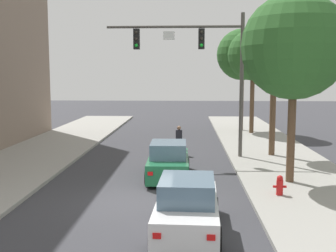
{
  "coord_description": "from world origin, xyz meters",
  "views": [
    {
      "loc": [
        1.77,
        -14.42,
        4.44
      ],
      "look_at": [
        0.84,
        5.89,
        2.0
      ],
      "focal_mm": 45.11,
      "sensor_mm": 36.0,
      "label": 1
    }
  ],
  "objects_px": {
    "car_lead_green": "(169,162)",
    "pedestrian_crossing_road": "(179,139)",
    "car_following_white": "(187,208)",
    "traffic_signal_mast": "(203,58)",
    "street_tree_farthest": "(242,55)",
    "street_tree_second": "(275,43)",
    "street_tree_third": "(253,55)",
    "fire_hydrant": "(280,185)",
    "street_tree_nearest": "(294,47)"
  },
  "relations": [
    {
      "from": "street_tree_farthest",
      "to": "fire_hydrant",
      "type": "bearing_deg",
      "value": -92.81
    },
    {
      "from": "pedestrian_crossing_road",
      "to": "street_tree_farthest",
      "type": "bearing_deg",
      "value": 64.72
    },
    {
      "from": "car_lead_green",
      "to": "pedestrian_crossing_road",
      "type": "relative_size",
      "value": 2.6
    },
    {
      "from": "car_lead_green",
      "to": "street_tree_third",
      "type": "bearing_deg",
      "value": 67.78
    },
    {
      "from": "car_following_white",
      "to": "street_tree_third",
      "type": "relative_size",
      "value": 0.56
    },
    {
      "from": "traffic_signal_mast",
      "to": "fire_hydrant",
      "type": "xyz_separation_m",
      "value": [
        2.56,
        -7.29,
        -4.86
      ]
    },
    {
      "from": "pedestrian_crossing_road",
      "to": "car_lead_green",
      "type": "bearing_deg",
      "value": -93.6
    },
    {
      "from": "street_tree_second",
      "to": "street_tree_third",
      "type": "height_order",
      "value": "street_tree_third"
    },
    {
      "from": "traffic_signal_mast",
      "to": "street_tree_second",
      "type": "xyz_separation_m",
      "value": [
        3.81,
        0.53,
        0.77
      ]
    },
    {
      "from": "traffic_signal_mast",
      "to": "car_following_white",
      "type": "distance_m",
      "value": 11.7
    },
    {
      "from": "pedestrian_crossing_road",
      "to": "fire_hydrant",
      "type": "relative_size",
      "value": 2.28
    },
    {
      "from": "fire_hydrant",
      "to": "street_tree_nearest",
      "type": "distance_m",
      "value": 5.48
    },
    {
      "from": "traffic_signal_mast",
      "to": "pedestrian_crossing_road",
      "type": "height_order",
      "value": "traffic_signal_mast"
    },
    {
      "from": "street_tree_nearest",
      "to": "street_tree_farthest",
      "type": "distance_m",
      "value": 16.36
    },
    {
      "from": "street_tree_nearest",
      "to": "street_tree_farthest",
      "type": "relative_size",
      "value": 0.95
    },
    {
      "from": "car_following_white",
      "to": "street_tree_second",
      "type": "xyz_separation_m",
      "value": [
        4.58,
        11.24,
        5.41
      ]
    },
    {
      "from": "car_lead_green",
      "to": "car_following_white",
      "type": "relative_size",
      "value": 0.99
    },
    {
      "from": "fire_hydrant",
      "to": "car_following_white",
      "type": "bearing_deg",
      "value": -134.32
    },
    {
      "from": "pedestrian_crossing_road",
      "to": "fire_hydrant",
      "type": "xyz_separation_m",
      "value": [
        3.81,
        -8.37,
        -0.41
      ]
    },
    {
      "from": "traffic_signal_mast",
      "to": "car_following_white",
      "type": "height_order",
      "value": "traffic_signal_mast"
    },
    {
      "from": "car_lead_green",
      "to": "car_following_white",
      "type": "xyz_separation_m",
      "value": [
        0.81,
        -6.35,
        0.0
      ]
    },
    {
      "from": "traffic_signal_mast",
      "to": "car_lead_green",
      "type": "distance_m",
      "value": 6.56
    },
    {
      "from": "car_lead_green",
      "to": "street_tree_third",
      "type": "relative_size",
      "value": 0.55
    },
    {
      "from": "street_tree_second",
      "to": "car_lead_green",
      "type": "bearing_deg",
      "value": -137.81
    },
    {
      "from": "car_following_white",
      "to": "street_tree_farthest",
      "type": "bearing_deg",
      "value": 78.97
    },
    {
      "from": "pedestrian_crossing_road",
      "to": "street_tree_third",
      "type": "relative_size",
      "value": 0.21
    },
    {
      "from": "car_lead_green",
      "to": "fire_hydrant",
      "type": "bearing_deg",
      "value": -35.26
    },
    {
      "from": "car_lead_green",
      "to": "street_tree_second",
      "type": "distance_m",
      "value": 9.07
    },
    {
      "from": "car_lead_green",
      "to": "car_following_white",
      "type": "height_order",
      "value": "same"
    },
    {
      "from": "pedestrian_crossing_road",
      "to": "street_tree_nearest",
      "type": "xyz_separation_m",
      "value": [
        4.64,
        -6.39,
        4.64
      ]
    },
    {
      "from": "street_tree_third",
      "to": "fire_hydrant",
      "type": "bearing_deg",
      "value": -95.06
    },
    {
      "from": "traffic_signal_mast",
      "to": "street_tree_farthest",
      "type": "height_order",
      "value": "street_tree_farthest"
    },
    {
      "from": "street_tree_nearest",
      "to": "car_following_white",
      "type": "bearing_deg",
      "value": -127.7
    },
    {
      "from": "car_following_white",
      "to": "pedestrian_crossing_road",
      "type": "height_order",
      "value": "pedestrian_crossing_road"
    },
    {
      "from": "car_lead_green",
      "to": "pedestrian_crossing_road",
      "type": "distance_m",
      "value": 5.45
    },
    {
      "from": "street_tree_second",
      "to": "fire_hydrant",
      "type": "bearing_deg",
      "value": -99.03
    },
    {
      "from": "street_tree_third",
      "to": "pedestrian_crossing_road",
      "type": "bearing_deg",
      "value": -122.35
    },
    {
      "from": "traffic_signal_mast",
      "to": "street_tree_second",
      "type": "height_order",
      "value": "street_tree_second"
    },
    {
      "from": "pedestrian_crossing_road",
      "to": "street_tree_third",
      "type": "height_order",
      "value": "street_tree_third"
    },
    {
      "from": "fire_hydrant",
      "to": "street_tree_third",
      "type": "bearing_deg",
      "value": 84.94
    },
    {
      "from": "car_following_white",
      "to": "street_tree_farthest",
      "type": "height_order",
      "value": "street_tree_farthest"
    },
    {
      "from": "pedestrian_crossing_road",
      "to": "street_tree_third",
      "type": "bearing_deg",
      "value": 57.65
    },
    {
      "from": "car_lead_green",
      "to": "street_tree_third",
      "type": "xyz_separation_m",
      "value": [
        5.63,
        13.78,
        5.19
      ]
    },
    {
      "from": "car_following_white",
      "to": "pedestrian_crossing_road",
      "type": "distance_m",
      "value": 11.8
    },
    {
      "from": "street_tree_third",
      "to": "street_tree_farthest",
      "type": "xyz_separation_m",
      "value": [
        -0.58,
        1.62,
        0.12
      ]
    },
    {
      "from": "fire_hydrant",
      "to": "street_tree_second",
      "type": "distance_m",
      "value": 9.72
    },
    {
      "from": "street_tree_nearest",
      "to": "pedestrian_crossing_road",
      "type": "bearing_deg",
      "value": 125.98
    },
    {
      "from": "traffic_signal_mast",
      "to": "car_lead_green",
      "type": "bearing_deg",
      "value": -110.03
    },
    {
      "from": "car_lead_green",
      "to": "street_tree_nearest",
      "type": "relative_size",
      "value": 0.57
    },
    {
      "from": "street_tree_nearest",
      "to": "street_tree_second",
      "type": "relative_size",
      "value": 1.0
    }
  ]
}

